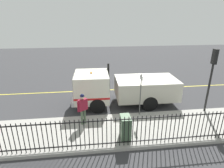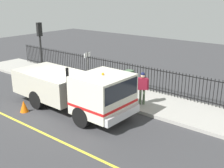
# 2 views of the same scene
# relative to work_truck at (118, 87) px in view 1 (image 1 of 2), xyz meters

# --- Properties ---
(ground_plane) EXTENTS (49.15, 49.15, 0.00)m
(ground_plane) POSITION_rel_work_truck_xyz_m (-0.17, 1.15, -1.26)
(ground_plane) COLOR #38383A
(ground_plane) RESTS_ON ground
(sidewalk_slab) EXTENTS (3.09, 22.34, 0.17)m
(sidewalk_slab) POSITION_rel_work_truck_xyz_m (3.21, 1.15, -1.17)
(sidewalk_slab) COLOR #A3A099
(sidewalk_slab) RESTS_ON ground
(lane_marking) EXTENTS (0.12, 20.11, 0.01)m
(lane_marking) POSITION_rel_work_truck_xyz_m (-2.60, 1.15, -1.25)
(lane_marking) COLOR yellow
(lane_marking) RESTS_ON ground
(work_truck) EXTENTS (2.57, 6.98, 2.59)m
(work_truck) POSITION_rel_work_truck_xyz_m (0.00, 0.00, 0.00)
(work_truck) COLOR silver
(work_truck) RESTS_ON ground
(worker_standing) EXTENTS (0.46, 0.54, 1.75)m
(worker_standing) POSITION_rel_work_truck_xyz_m (2.49, -2.26, -0.02)
(worker_standing) COLOR maroon
(worker_standing) RESTS_ON sidewalk_slab
(iron_fence) EXTENTS (0.04, 19.03, 1.47)m
(iron_fence) POSITION_rel_work_truck_xyz_m (4.55, 1.15, -0.35)
(iron_fence) COLOR black
(iron_fence) RESTS_ON sidewalk_slab
(traffic_light_near) EXTENTS (0.31, 0.23, 3.82)m
(traffic_light_near) POSITION_rel_work_truck_xyz_m (1.89, 5.16, 1.63)
(traffic_light_near) COLOR black
(traffic_light_near) RESTS_ON sidewalk_slab
(utility_cabinet) EXTENTS (0.73, 0.46, 1.15)m
(utility_cabinet) POSITION_rel_work_truck_xyz_m (4.00, -0.24, -0.51)
(utility_cabinet) COLOR #4C6B4C
(utility_cabinet) RESTS_ON sidewalk_slab
(traffic_cone) EXTENTS (0.42, 0.42, 0.60)m
(traffic_cone) POSITION_rel_work_truck_xyz_m (-1.74, 2.07, -0.96)
(traffic_cone) COLOR orange
(traffic_cone) RESTS_ON ground
(street_sign) EXTENTS (0.50, 0.06, 2.51)m
(street_sign) POSITION_rel_work_truck_xyz_m (1.87, 1.02, 0.47)
(street_sign) COLOR #4C4C4C
(street_sign) RESTS_ON sidewalk_slab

